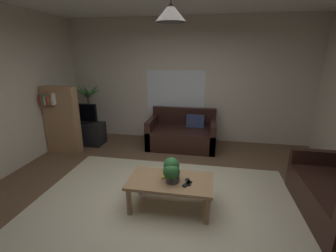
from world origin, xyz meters
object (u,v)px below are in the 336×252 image
remote_on_table_1 (188,182)px  potted_palm_corner (89,114)px  coffee_table (170,184)px  tv_stand (84,133)px  book_on_table_0 (167,176)px  potted_plant_on_table (172,170)px  couch_under_window (182,135)px  bookshelf_corner (61,119)px  remote_on_table_0 (187,184)px  pendant_lamp (171,12)px  tv (82,113)px

remote_on_table_1 → potted_palm_corner: bearing=123.7°
coffee_table → tv_stand: bearing=139.9°
book_on_table_0 → potted_plant_on_table: (0.08, -0.10, 0.16)m
couch_under_window → potted_palm_corner: size_ratio=1.04×
coffee_table → remote_on_table_1: remote_on_table_1 is taller
bookshelf_corner → couch_under_window: bearing=16.9°
bookshelf_corner → tv_stand: bearing=69.7°
coffee_table → potted_palm_corner: (-2.43, 2.41, 0.25)m
tv_stand → potted_palm_corner: potted_palm_corner is taller
bookshelf_corner → remote_on_table_0: bearing=-29.4°
book_on_table_0 → bookshelf_corner: bookshelf_corner is taller
remote_on_table_0 → potted_plant_on_table: 0.27m
pendant_lamp → tv: bearing=140.2°
coffee_table → remote_on_table_0: bearing=-18.6°
potted_plant_on_table → potted_palm_corner: 3.46m
couch_under_window → remote_on_table_0: bearing=-81.5°
couch_under_window → book_on_table_0: (0.06, -2.17, 0.16)m
book_on_table_0 → remote_on_table_0: 0.32m
tv_stand → book_on_table_0: bearing=-39.8°
book_on_table_0 → potted_plant_on_table: bearing=-52.9°
book_on_table_0 → pendant_lamp: size_ratio=0.34×
tv_stand → tv: tv is taller
potted_palm_corner → pendant_lamp: 3.89m
remote_on_table_0 → bookshelf_corner: bearing=178.4°
book_on_table_0 → tv: (-2.32, 1.91, 0.30)m
book_on_table_0 → remote_on_table_1: 0.31m
remote_on_table_1 → tv_stand: bearing=128.3°
bookshelf_corner → potted_plant_on_table: bearing=-30.6°
remote_on_table_1 → tv: tv is taller
tv → pendant_lamp: 3.54m
coffee_table → pendant_lamp: (0.00, 0.00, 2.09)m
coffee_table → book_on_table_0: size_ratio=7.08×
coffee_table → potted_palm_corner: bearing=135.3°
couch_under_window → tv_stand: 2.27m
remote_on_table_0 → potted_palm_corner: size_ratio=0.11×
pendant_lamp → remote_on_table_1: bearing=-6.9°
potted_palm_corner → bookshelf_corner: (-0.13, -0.91, 0.11)m
couch_under_window → potted_palm_corner: 2.35m
remote_on_table_1 → bookshelf_corner: size_ratio=0.11×
tv → potted_palm_corner: (-0.06, 0.43, -0.13)m
couch_under_window → book_on_table_0: size_ratio=9.38×
book_on_table_0 → pendant_lamp: bearing=-52.2°
bookshelf_corner → tv: bearing=68.9°
remote_on_table_0 → remote_on_table_1: (0.01, 0.05, 0.00)m
coffee_table → remote_on_table_0: remote_on_table_0 is taller
remote_on_table_0 → tv: size_ratio=0.22×
remote_on_table_0 → potted_palm_corner: (-2.67, 2.49, 0.17)m
coffee_table → potted_plant_on_table: size_ratio=3.46×
potted_palm_corner → bookshelf_corner: potted_palm_corner is taller
coffee_table → potted_plant_on_table: potted_plant_on_table is taller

